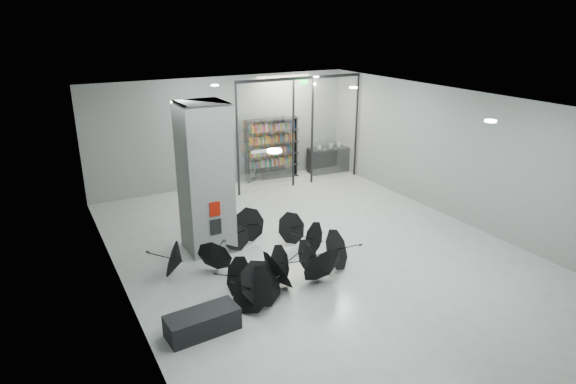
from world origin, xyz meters
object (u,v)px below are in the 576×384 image
bookshelf (271,149)px  umbrella_cluster (272,263)px  bench (203,322)px  column (205,178)px  shop_counter (328,160)px

bookshelf → umbrella_cluster: (-3.49, -6.92, -0.86)m
bench → umbrella_cluster: size_ratio=0.30×
column → bench: size_ratio=2.75×
shop_counter → bench: bearing=-131.0°
shop_counter → bookshelf: bearing=175.7°
column → bookshelf: column is taller
bookshelf → umbrella_cluster: bearing=-109.8°
bookshelf → bench: bearing=-117.6°
bookshelf → shop_counter: (2.41, -0.38, -0.67)m
bookshelf → shop_counter: 2.53m
shop_counter → umbrella_cluster: size_ratio=0.34×
column → bookshelf: size_ratio=1.70×
bench → umbrella_cluster: umbrella_cluster is taller
bench → column: bearing=64.1°
bench → shop_counter: 11.44m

